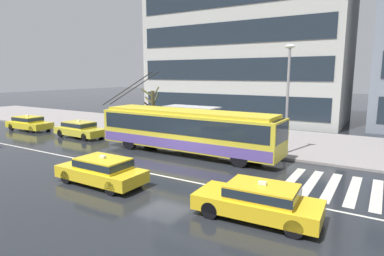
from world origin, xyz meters
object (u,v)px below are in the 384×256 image
(taxi_oncoming_near, at_px, (102,170))
(street_lamp, at_px, (288,90))
(bus_shelter, at_px, (193,114))
(taxi_queued_behind_bus, at_px, (80,129))
(pedestrian_walking_past, at_px, (235,134))
(pedestrian_at_shelter, at_px, (189,119))
(street_tree_bare, at_px, (153,109))
(taxi_far_behind, at_px, (29,123))
(pedestrian_approaching_curb, at_px, (215,120))
(trolleybus, at_px, (187,130))
(taxi_oncoming_far, at_px, (259,200))

(taxi_oncoming_near, distance_m, street_lamp, 11.90)
(bus_shelter, height_order, street_lamp, street_lamp)
(taxi_queued_behind_bus, relative_size, pedestrian_walking_past, 2.85)
(pedestrian_at_shelter, bearing_deg, street_lamp, -5.50)
(taxi_queued_behind_bus, relative_size, street_tree_bare, 1.18)
(taxi_queued_behind_bus, relative_size, taxi_far_behind, 1.01)
(pedestrian_walking_past, bearing_deg, bus_shelter, 162.26)
(taxi_far_behind, height_order, street_tree_bare, street_tree_bare)
(taxi_oncoming_near, distance_m, pedestrian_approaching_curb, 10.43)
(taxi_oncoming_near, height_order, taxi_far_behind, same)
(pedestrian_walking_past, relative_size, street_lamp, 0.24)
(bus_shelter, relative_size, pedestrian_approaching_curb, 2.12)
(trolleybus, height_order, taxi_far_behind, trolleybus)
(taxi_oncoming_far, distance_m, street_tree_bare, 16.18)
(street_lamp, height_order, street_tree_bare, street_lamp)
(taxi_far_behind, relative_size, pedestrian_approaching_curb, 2.28)
(taxi_far_behind, bearing_deg, pedestrian_walking_past, 8.21)
(pedestrian_at_shelter, bearing_deg, bus_shelter, 78.95)
(taxi_oncoming_far, height_order, street_lamp, street_lamp)
(taxi_queued_behind_bus, bearing_deg, pedestrian_approaching_curb, 17.13)
(street_lamp, bearing_deg, pedestrian_at_shelter, 174.50)
(trolleybus, bearing_deg, taxi_oncoming_near, -91.72)
(taxi_oncoming_near, height_order, street_lamp, street_lamp)
(taxi_far_behind, bearing_deg, pedestrian_approaching_curb, 11.31)
(taxi_queued_behind_bus, xyz_separation_m, pedestrian_at_shelter, (8.27, 3.45, 0.99))
(taxi_oncoming_near, xyz_separation_m, pedestrian_approaching_curb, (0.51, 10.36, 1.08))
(pedestrian_approaching_curb, xyz_separation_m, street_tree_bare, (-5.64, -0.01, 0.47))
(taxi_queued_behind_bus, height_order, pedestrian_walking_past, pedestrian_walking_past)
(bus_shelter, distance_m, street_tree_bare, 3.50)
(pedestrian_approaching_curb, xyz_separation_m, pedestrian_walking_past, (1.90, -0.68, -0.69))
(trolleybus, height_order, bus_shelter, trolleybus)
(trolleybus, bearing_deg, taxi_far_behind, -179.44)
(taxi_queued_behind_bus, distance_m, pedestrian_walking_past, 12.72)
(taxi_far_behind, xyz_separation_m, taxi_oncoming_far, (24.17, -6.61, -0.00))
(taxi_oncoming_far, distance_m, bus_shelter, 14.13)
(bus_shelter, bearing_deg, taxi_far_behind, -164.84)
(taxi_far_behind, bearing_deg, street_tree_bare, 16.49)
(trolleybus, distance_m, taxi_oncoming_near, 7.14)
(taxi_oncoming_near, bearing_deg, pedestrian_approaching_curb, 87.20)
(pedestrian_approaching_curb, relative_size, street_lamp, 0.30)
(pedestrian_approaching_curb, height_order, street_lamp, street_lamp)
(trolleybus, relative_size, taxi_far_behind, 2.95)
(pedestrian_walking_past, xyz_separation_m, street_lamp, (3.37, 0.16, 2.99))
(pedestrian_approaching_curb, bearing_deg, street_lamp, -5.72)
(taxi_oncoming_far, bearing_deg, bus_shelter, 130.59)
(taxi_far_behind, distance_m, bus_shelter, 15.62)
(pedestrian_at_shelter, xyz_separation_m, street_tree_bare, (-3.35, -0.21, 0.56))
(taxi_oncoming_near, bearing_deg, taxi_far_behind, 157.50)
(pedestrian_at_shelter, bearing_deg, pedestrian_walking_past, -11.95)
(trolleybus, bearing_deg, taxi_oncoming_far, -43.09)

